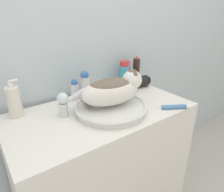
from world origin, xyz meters
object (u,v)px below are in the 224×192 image
object	(u,v)px
lotion_bottle_white	(85,85)
hair_dryer	(136,82)
hairspray_can_black	(136,71)
cream_tube	(176,107)
soap_pump_bottle	(14,102)
faucet	(65,102)
mouthwash_bottle	(124,75)
deodorant_stick	(75,90)
cat	(113,89)

from	to	relation	value
lotion_bottle_white	hair_dryer	xyz separation A→B (m)	(0.37, -0.05, -0.05)
hairspray_can_black	cream_tube	size ratio (longest dim) A/B	1.47
soap_pump_bottle	hair_dryer	world-z (taller)	soap_pump_bottle
faucet	hairspray_can_black	world-z (taller)	hairspray_can_black
mouthwash_bottle	cream_tube	world-z (taller)	mouthwash_bottle
deodorant_stick	mouthwash_bottle	size ratio (longest dim) A/B	0.72
cat	hairspray_can_black	bearing A→B (deg)	42.16
deodorant_stick	soap_pump_bottle	bearing A→B (deg)	180.00
lotion_bottle_white	cream_tube	world-z (taller)	lotion_bottle_white
cat	hairspray_can_black	xyz separation A→B (m)	(0.37, 0.24, -0.03)
lotion_bottle_white	hairspray_can_black	xyz separation A→B (m)	(0.41, 0.00, 0.01)
lotion_bottle_white	hairspray_can_black	distance (m)	0.41
faucet	soap_pump_bottle	distance (m)	0.25
deodorant_stick	cat	bearing A→B (deg)	-65.91
deodorant_stick	hairspray_can_black	size ratio (longest dim) A/B	0.63
cat	lotion_bottle_white	xyz separation A→B (m)	(-0.04, 0.24, -0.04)
deodorant_stick	lotion_bottle_white	world-z (taller)	lotion_bottle_white
lotion_bottle_white	cream_tube	size ratio (longest dim) A/B	1.20
cream_tube	cat	bearing A→B (deg)	147.61
deodorant_stick	hair_dryer	world-z (taller)	deodorant_stick
mouthwash_bottle	faucet	bearing A→B (deg)	-163.60
soap_pump_bottle	hairspray_can_black	bearing A→B (deg)	-0.00
hairspray_can_black	hair_dryer	distance (m)	0.09
mouthwash_bottle	cream_tube	distance (m)	0.43
lotion_bottle_white	hair_dryer	distance (m)	0.38
cream_tube	lotion_bottle_white	bearing A→B (deg)	127.80
cat	deodorant_stick	size ratio (longest dim) A/B	2.57
cream_tube	mouthwash_bottle	bearing A→B (deg)	93.25
soap_pump_bottle	hairspray_can_black	world-z (taller)	hairspray_can_black
hairspray_can_black	hair_dryer	world-z (taller)	hairspray_can_black
soap_pump_bottle	lotion_bottle_white	world-z (taller)	soap_pump_bottle
lotion_bottle_white	hair_dryer	bearing A→B (deg)	-7.45
soap_pump_bottle	lotion_bottle_white	size ratio (longest dim) A/B	1.13
lotion_bottle_white	cat	bearing A→B (deg)	-80.94
deodorant_stick	hairspray_can_black	distance (m)	0.48
mouthwash_bottle	lotion_bottle_white	xyz separation A→B (m)	(-0.30, 0.00, -0.00)
soap_pump_bottle	cream_tube	bearing A→B (deg)	-30.18
cream_tube	hair_dryer	bearing A→B (deg)	83.32
faucet	hairspray_can_black	xyz separation A→B (m)	(0.60, 0.14, 0.02)
hairspray_can_black	hair_dryer	size ratio (longest dim) A/B	1.06
hair_dryer	faucet	bearing A→B (deg)	-161.11
faucet	hairspray_can_black	size ratio (longest dim) A/B	0.71
lotion_bottle_white	mouthwash_bottle	bearing A→B (deg)	0.00
soap_pump_bottle	hair_dryer	xyz separation A→B (m)	(0.77, -0.05, -0.04)
hairspray_can_black	hair_dryer	bearing A→B (deg)	-130.26
soap_pump_bottle	hairspray_can_black	size ratio (longest dim) A/B	0.92
hair_dryer	lotion_bottle_white	bearing A→B (deg)	-178.35
cat	hair_dryer	bearing A→B (deg)	39.34
cat	soap_pump_bottle	bearing A→B (deg)	160.99
cat	hair_dryer	distance (m)	0.39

